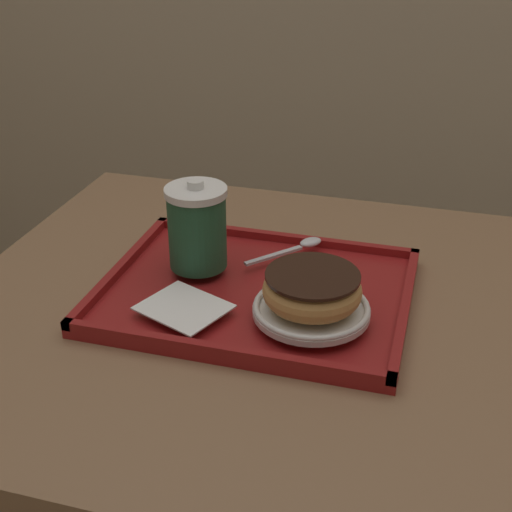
# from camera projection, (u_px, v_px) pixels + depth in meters

# --- Properties ---
(cafe_table) EXTENTS (0.83, 0.76, 0.70)m
(cafe_table) POSITION_uv_depth(u_px,v_px,m) (260.00, 406.00, 1.03)
(cafe_table) COLOR #846042
(cafe_table) RESTS_ON ground_plane
(serving_tray) EXTENTS (0.41, 0.31, 0.02)m
(serving_tray) POSITION_uv_depth(u_px,v_px,m) (256.00, 293.00, 0.96)
(serving_tray) COLOR maroon
(serving_tray) RESTS_ON cafe_table
(napkin_paper) EXTENTS (0.13, 0.12, 0.00)m
(napkin_paper) POSITION_uv_depth(u_px,v_px,m) (184.00, 307.00, 0.89)
(napkin_paper) COLOR white
(napkin_paper) RESTS_ON serving_tray
(coffee_cup_front) EXTENTS (0.08, 0.08, 0.13)m
(coffee_cup_front) POSITION_uv_depth(u_px,v_px,m) (197.00, 227.00, 0.97)
(coffee_cup_front) COLOR #235638
(coffee_cup_front) RESTS_ON serving_tray
(plate_with_chocolate_donut) EXTENTS (0.15, 0.15, 0.01)m
(plate_with_chocolate_donut) POSITION_uv_depth(u_px,v_px,m) (311.00, 309.00, 0.88)
(plate_with_chocolate_donut) COLOR white
(plate_with_chocolate_donut) RESTS_ON serving_tray
(donut_chocolate_glazed) EXTENTS (0.12, 0.12, 0.04)m
(donut_chocolate_glazed) POSITION_uv_depth(u_px,v_px,m) (312.00, 289.00, 0.87)
(donut_chocolate_glazed) COLOR tan
(donut_chocolate_glazed) RESTS_ON plate_with_chocolate_donut
(spoon) EXTENTS (0.10, 0.11, 0.01)m
(spoon) POSITION_uv_depth(u_px,v_px,m) (301.00, 246.00, 1.04)
(spoon) COLOR silver
(spoon) RESTS_ON serving_tray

